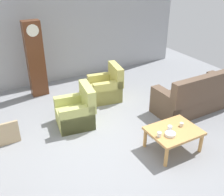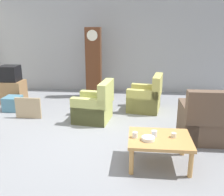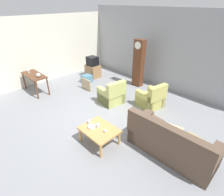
{
  "view_description": "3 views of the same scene",
  "coord_description": "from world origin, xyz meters",
  "px_view_note": "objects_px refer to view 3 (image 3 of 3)",
  "views": [
    {
      "loc": [
        -2.2,
        -3.87,
        3.28
      ],
      "look_at": [
        0.23,
        0.55,
        0.65
      ],
      "focal_mm": 41.74,
      "sensor_mm": 36.0,
      "label": 1
    },
    {
      "loc": [
        0.43,
        -4.45,
        2.16
      ],
      "look_at": [
        -0.04,
        0.33,
        0.71
      ],
      "focal_mm": 40.62,
      "sensor_mm": 36.0,
      "label": 2
    },
    {
      "loc": [
        3.7,
        -3.2,
        3.42
      ],
      "look_at": [
        0.15,
        0.28,
        0.69
      ],
      "focal_mm": 28.71,
      "sensor_mm": 36.0,
      "label": 3
    }
  ],
  "objects_px": {
    "storage_box_blue": "(87,79)",
    "cup_white_porcelain": "(89,122)",
    "tv_stand_cabinet": "(93,71)",
    "armchair_olive_far": "(151,99)",
    "cup_cream_tall": "(106,131)",
    "bowl_white_stacked": "(92,127)",
    "coffee_table_wood": "(99,131)",
    "armchair_olive_near": "(112,95)",
    "console_table_dark": "(34,77)",
    "couch_floral": "(170,143)",
    "wine_glass_mid": "(28,70)",
    "framed_picture_leaning": "(86,85)",
    "grandfather_clock": "(139,63)",
    "cup_blue_rimmed": "(98,126)",
    "wine_glass_tall": "(28,68)",
    "glass_dome_cloche": "(38,75)",
    "tv_crt": "(92,61)"
  },
  "relations": [
    {
      "from": "storage_box_blue",
      "to": "cup_white_porcelain",
      "type": "relative_size",
      "value": 4.78
    },
    {
      "from": "tv_stand_cabinet",
      "to": "armchair_olive_far",
      "type": "bearing_deg",
      "value": -5.07
    },
    {
      "from": "storage_box_blue",
      "to": "cup_cream_tall",
      "type": "distance_m",
      "value": 4.31
    },
    {
      "from": "bowl_white_stacked",
      "to": "coffee_table_wood",
      "type": "bearing_deg",
      "value": 29.55
    },
    {
      "from": "armchair_olive_near",
      "to": "console_table_dark",
      "type": "distance_m",
      "value": 3.29
    },
    {
      "from": "bowl_white_stacked",
      "to": "armchair_olive_far",
      "type": "bearing_deg",
      "value": 88.81
    },
    {
      "from": "couch_floral",
      "to": "bowl_white_stacked",
      "type": "relative_size",
      "value": 10.56
    },
    {
      "from": "cup_cream_tall",
      "to": "wine_glass_mid",
      "type": "bearing_deg",
      "value": 179.73
    },
    {
      "from": "framed_picture_leaning",
      "to": "armchair_olive_far",
      "type": "bearing_deg",
      "value": 16.78
    },
    {
      "from": "grandfather_clock",
      "to": "cup_white_porcelain",
      "type": "xyz_separation_m",
      "value": [
        1.25,
        -3.7,
        -0.52
      ]
    },
    {
      "from": "tv_stand_cabinet",
      "to": "cup_cream_tall",
      "type": "bearing_deg",
      "value": -35.22
    },
    {
      "from": "storage_box_blue",
      "to": "cup_cream_tall",
      "type": "bearing_deg",
      "value": -30.71
    },
    {
      "from": "cup_white_porcelain",
      "to": "cup_blue_rimmed",
      "type": "xyz_separation_m",
      "value": [
        0.29,
        0.06,
        0.0
      ]
    },
    {
      "from": "console_table_dark",
      "to": "wine_glass_mid",
      "type": "distance_m",
      "value": 0.39
    },
    {
      "from": "wine_glass_tall",
      "to": "wine_glass_mid",
      "type": "distance_m",
      "value": 0.21
    },
    {
      "from": "cup_cream_tall",
      "to": "wine_glass_tall",
      "type": "height_order",
      "value": "wine_glass_tall"
    },
    {
      "from": "storage_box_blue",
      "to": "bowl_white_stacked",
      "type": "bearing_deg",
      "value": -35.24
    },
    {
      "from": "grandfather_clock",
      "to": "tv_stand_cabinet",
      "type": "height_order",
      "value": "grandfather_clock"
    },
    {
      "from": "armchair_olive_near",
      "to": "glass_dome_cloche",
      "type": "bearing_deg",
      "value": -147.09
    },
    {
      "from": "grandfather_clock",
      "to": "wine_glass_tall",
      "type": "relative_size",
      "value": 9.48
    },
    {
      "from": "glass_dome_cloche",
      "to": "bowl_white_stacked",
      "type": "distance_m",
      "value": 3.6
    },
    {
      "from": "tv_stand_cabinet",
      "to": "cup_white_porcelain",
      "type": "height_order",
      "value": "tv_stand_cabinet"
    },
    {
      "from": "bowl_white_stacked",
      "to": "tv_crt",
      "type": "bearing_deg",
      "value": 140.63
    },
    {
      "from": "framed_picture_leaning",
      "to": "wine_glass_tall",
      "type": "relative_size",
      "value": 2.82
    },
    {
      "from": "console_table_dark",
      "to": "armchair_olive_near",
      "type": "bearing_deg",
      "value": 29.55
    },
    {
      "from": "glass_dome_cloche",
      "to": "wine_glass_tall",
      "type": "bearing_deg",
      "value": -178.19
    },
    {
      "from": "armchair_olive_near",
      "to": "cup_cream_tall",
      "type": "xyz_separation_m",
      "value": [
        1.52,
        -1.7,
        0.18
      ]
    },
    {
      "from": "tv_stand_cabinet",
      "to": "cup_white_porcelain",
      "type": "distance_m",
      "value": 4.5
    },
    {
      "from": "tv_stand_cabinet",
      "to": "glass_dome_cloche",
      "type": "distance_m",
      "value": 2.78
    },
    {
      "from": "couch_floral",
      "to": "wine_glass_mid",
      "type": "bearing_deg",
      "value": -171.54
    },
    {
      "from": "cup_white_porcelain",
      "to": "wine_glass_tall",
      "type": "xyz_separation_m",
      "value": [
        -4.27,
        0.15,
        0.42
      ]
    },
    {
      "from": "console_table_dark",
      "to": "grandfather_clock",
      "type": "distance_m",
      "value": 4.36
    },
    {
      "from": "tv_stand_cabinet",
      "to": "cup_blue_rimmed",
      "type": "bearing_deg",
      "value": -37.36
    },
    {
      "from": "wine_glass_mid",
      "to": "cup_blue_rimmed",
      "type": "bearing_deg",
      "value": -0.34
    },
    {
      "from": "armchair_olive_near",
      "to": "grandfather_clock",
      "type": "bearing_deg",
      "value": 99.68
    },
    {
      "from": "armchair_olive_far",
      "to": "cup_cream_tall",
      "type": "relative_size",
      "value": 11.59
    },
    {
      "from": "grandfather_clock",
      "to": "bowl_white_stacked",
      "type": "distance_m",
      "value": 4.08
    },
    {
      "from": "armchair_olive_far",
      "to": "wine_glass_tall",
      "type": "relative_size",
      "value": 4.32
    },
    {
      "from": "armchair_olive_near",
      "to": "coffee_table_wood",
      "type": "bearing_deg",
      "value": -53.08
    },
    {
      "from": "armchair_olive_far",
      "to": "cup_blue_rimmed",
      "type": "bearing_deg",
      "value": -89.05
    },
    {
      "from": "console_table_dark",
      "to": "cup_cream_tall",
      "type": "height_order",
      "value": "console_table_dark"
    },
    {
      "from": "armchair_olive_near",
      "to": "storage_box_blue",
      "type": "relative_size",
      "value": 2.16
    },
    {
      "from": "console_table_dark",
      "to": "storage_box_blue",
      "type": "relative_size",
      "value": 3.05
    },
    {
      "from": "coffee_table_wood",
      "to": "tv_stand_cabinet",
      "type": "bearing_deg",
      "value": 142.99
    },
    {
      "from": "armchair_olive_near",
      "to": "coffee_table_wood",
      "type": "distance_m",
      "value": 2.17
    },
    {
      "from": "cup_cream_tall",
      "to": "wine_glass_mid",
      "type": "relative_size",
      "value": 0.4
    },
    {
      "from": "coffee_table_wood",
      "to": "wine_glass_tall",
      "type": "distance_m",
      "value": 4.69
    },
    {
      "from": "wine_glass_mid",
      "to": "armchair_olive_far",
      "type": "bearing_deg",
      "value": 29.95
    },
    {
      "from": "armchair_olive_near",
      "to": "cup_blue_rimmed",
      "type": "distance_m",
      "value": 2.11
    },
    {
      "from": "armchair_olive_near",
      "to": "armchair_olive_far",
      "type": "height_order",
      "value": "same"
    }
  ]
}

